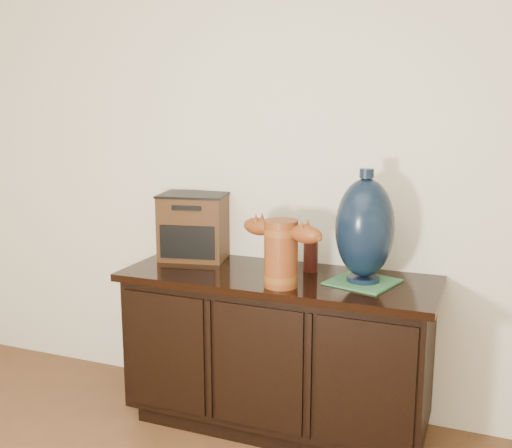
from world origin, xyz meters
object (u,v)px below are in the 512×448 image
at_px(tv_radio, 194,226).
at_px(spray_can, 311,251).
at_px(terracotta_vessel, 281,249).
at_px(lamp_base, 365,229).
at_px(sideboard, 277,350).

bearing_deg(tv_radio, spray_can, -13.34).
height_order(terracotta_vessel, lamp_base, lamp_base).
relative_size(terracotta_vessel, tv_radio, 1.09).
xyz_separation_m(sideboard, spray_can, (0.12, 0.12, 0.47)).
bearing_deg(spray_can, terracotta_vessel, -99.77).
distance_m(terracotta_vessel, tv_radio, 0.66).
height_order(tv_radio, lamp_base, lamp_base).
xyz_separation_m(sideboard, tv_radio, (-0.51, 0.15, 0.54)).
xyz_separation_m(tv_radio, spray_can, (0.63, -0.02, -0.07)).
relative_size(tv_radio, spray_can, 1.89).
bearing_deg(tv_radio, sideboard, -27.31).
height_order(terracotta_vessel, spray_can, terracotta_vessel).
xyz_separation_m(tv_radio, lamp_base, (0.90, -0.12, 0.08)).
distance_m(sideboard, tv_radio, 0.75).
relative_size(terracotta_vessel, lamp_base, 0.83).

